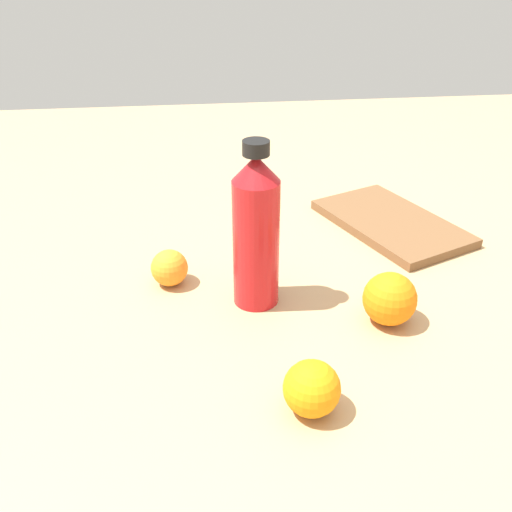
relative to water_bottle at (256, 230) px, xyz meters
name	(u,v)px	position (x,y,z in m)	size (l,w,h in m)	color
ground_plane	(277,312)	(-0.04, -0.03, -0.12)	(2.40, 2.40, 0.00)	tan
water_bottle	(256,230)	(0.00, 0.00, 0.00)	(0.07, 0.07, 0.26)	red
orange_0	(390,299)	(-0.08, -0.19, -0.08)	(0.08, 0.08, 0.08)	orange
orange_1	(169,268)	(0.06, 0.13, -0.09)	(0.06, 0.06, 0.06)	orange
orange_2	(312,388)	(-0.25, -0.04, -0.09)	(0.07, 0.07, 0.07)	orange
cutting_board	(391,223)	(0.22, -0.29, -0.11)	(0.30, 0.18, 0.02)	brown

